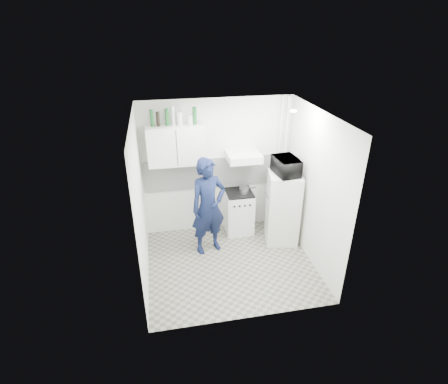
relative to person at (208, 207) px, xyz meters
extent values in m
plane|color=gray|center=(0.29, -0.50, -0.89)|extent=(2.80, 2.80, 0.00)
plane|color=white|center=(0.29, -0.50, 1.71)|extent=(2.80, 2.80, 0.00)
plane|color=silver|center=(0.29, 0.75, 0.41)|extent=(2.80, 0.00, 2.80)
plane|color=silver|center=(-1.11, -0.50, 0.41)|extent=(0.00, 2.60, 2.60)
plane|color=silver|center=(1.69, -0.50, 0.41)|extent=(0.00, 2.60, 2.60)
imported|color=#0E1634|center=(0.00, 0.00, 0.00)|extent=(0.75, 0.60, 1.78)
cube|color=white|center=(0.67, 0.50, -0.47)|extent=(0.52, 0.52, 0.83)
cube|color=silver|center=(1.39, 0.05, -0.21)|extent=(0.67, 0.67, 1.37)
cube|color=black|center=(0.67, 0.50, -0.04)|extent=(0.50, 0.50, 0.03)
cylinder|color=silver|center=(0.76, 0.47, 0.02)|extent=(0.18, 0.18, 0.10)
imported|color=black|center=(1.39, 0.05, 0.63)|extent=(0.58, 0.42, 0.30)
cylinder|color=#144C1E|center=(-0.83, 0.58, 1.45)|extent=(0.06, 0.06, 0.28)
cylinder|color=black|center=(-0.73, 0.58, 1.43)|extent=(0.06, 0.06, 0.24)
cylinder|color=#144C1E|center=(-0.58, 0.58, 1.45)|extent=(0.07, 0.07, 0.29)
cylinder|color=silver|center=(-0.48, 0.58, 1.47)|extent=(0.07, 0.07, 0.32)
cylinder|color=#B2B7BC|center=(-0.37, 0.58, 1.42)|extent=(0.09, 0.09, 0.23)
cylinder|color=#B2B7BC|center=(-0.19, 0.58, 1.39)|extent=(0.09, 0.09, 0.16)
cylinder|color=#144C1E|center=(-0.12, 0.58, 1.46)|extent=(0.07, 0.07, 0.29)
cube|color=silver|center=(-0.46, 0.58, 0.96)|extent=(1.00, 0.35, 0.70)
cube|color=white|center=(0.74, 0.50, 0.68)|extent=(0.60, 0.50, 0.14)
cube|color=white|center=(0.29, 0.74, 0.31)|extent=(2.74, 0.03, 0.60)
cylinder|color=white|center=(1.59, 0.67, 0.41)|extent=(0.05, 0.05, 2.60)
cylinder|color=white|center=(1.47, 0.67, 0.41)|extent=(0.04, 0.04, 2.60)
cylinder|color=white|center=(1.29, -0.30, 1.68)|extent=(0.10, 0.10, 0.02)
camera|label=1|loc=(-0.75, -5.26, 2.95)|focal=28.00mm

